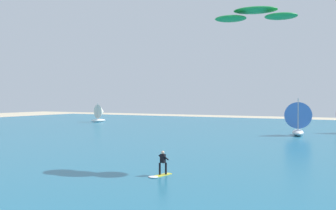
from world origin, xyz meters
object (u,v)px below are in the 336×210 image
(kitesurfer, at_px, (161,167))
(sailboat_far_right, at_px, (100,113))
(kite, at_px, (255,15))
(sailboat_trailing, at_px, (298,118))

(kitesurfer, xyz_separation_m, sailboat_far_right, (-41.15, 45.05, 1.45))
(kite, xyz_separation_m, sailboat_trailing, (-0.98, 27.50, -9.30))
(sailboat_trailing, relative_size, sailboat_far_right, 1.20)
(kite, height_order, sailboat_far_right, kite)
(sailboat_trailing, bearing_deg, sailboat_far_right, 166.34)
(kite, distance_m, sailboat_far_right, 60.58)
(kitesurfer, height_order, sailboat_trailing, sailboat_trailing)
(kite, height_order, sailboat_trailing, kite)
(kitesurfer, bearing_deg, sailboat_trailing, 83.82)
(sailboat_trailing, height_order, sailboat_far_right, sailboat_trailing)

